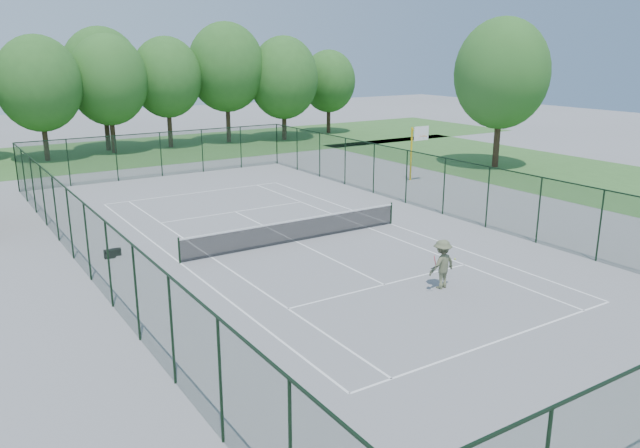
{
  "coord_description": "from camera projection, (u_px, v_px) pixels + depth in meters",
  "views": [
    {
      "loc": [
        -13.7,
        -23.26,
        8.39
      ],
      "look_at": [
        0.0,
        -2.0,
        1.3
      ],
      "focal_mm": 35.0,
      "sensor_mm": 36.0,
      "label": 1
    }
  ],
  "objects": [
    {
      "name": "ground",
      "position": [
        296.0,
        242.0,
        28.23
      ],
      "size": [
        140.0,
        140.0,
        0.0
      ],
      "primitive_type": "plane",
      "color": "gray",
      "rests_on": "ground"
    },
    {
      "name": "grass_far",
      "position": [
        115.0,
        153.0,
        52.51
      ],
      "size": [
        80.0,
        16.0,
        0.01
      ],
      "primitive_type": "cube",
      "color": "#3F7331",
      "rests_on": "ground"
    },
    {
      "name": "fence_enclosure",
      "position": [
        296.0,
        208.0,
        27.81
      ],
      "size": [
        18.05,
        36.05,
        3.02
      ],
      "color": "#193521",
      "rests_on": "ground"
    },
    {
      "name": "sports_bag_a",
      "position": [
        110.0,
        254.0,
        25.98
      ],
      "size": [
        0.46,
        0.29,
        0.35
      ],
      "primitive_type": "cube",
      "rotation": [
        0.0,
        0.0,
        -0.07
      ],
      "color": "black",
      "rests_on": "ground"
    },
    {
      "name": "court_lines",
      "position": [
        296.0,
        242.0,
        28.23
      ],
      "size": [
        11.05,
        23.85,
        0.01
      ],
      "color": "white",
      "rests_on": "ground"
    },
    {
      "name": "tree_side",
      "position": [
        502.0,
        74.0,
        44.43
      ],
      "size": [
        6.74,
        6.74,
        10.67
      ],
      "color": "#3C291D",
      "rests_on": "ground"
    },
    {
      "name": "tennis_player",
      "position": [
        442.0,
        264.0,
        22.53
      ],
      "size": [
        1.94,
        0.95,
        1.82
      ],
      "color": "#5C6244",
      "rests_on": "ground"
    },
    {
      "name": "tree_line_far",
      "position": [
        108.0,
        80.0,
        50.89
      ],
      "size": [
        39.4,
        6.4,
        9.7
      ],
      "color": "#3C291D",
      "rests_on": "ground"
    },
    {
      "name": "basketball_goal",
      "position": [
        417.0,
        142.0,
        40.5
      ],
      "size": [
        1.2,
        1.43,
        3.65
      ],
      "color": "yellow",
      "rests_on": "ground"
    },
    {
      "name": "sports_bag_b",
      "position": [
        116.0,
        252.0,
        26.32
      ],
      "size": [
        0.41,
        0.29,
        0.3
      ],
      "primitive_type": "cube",
      "rotation": [
        0.0,
        0.0,
        -0.17
      ],
      "color": "black",
      "rests_on": "ground"
    },
    {
      "name": "tennis_net",
      "position": [
        296.0,
        229.0,
        28.08
      ],
      "size": [
        11.08,
        0.08,
        1.1
      ],
      "color": "black",
      "rests_on": "ground"
    },
    {
      "name": "grass_side",
      "position": [
        559.0,
        173.0,
        43.99
      ],
      "size": [
        14.0,
        40.0,
        0.01
      ],
      "primitive_type": "cube",
      "color": "#3F7331",
      "rests_on": "ground"
    }
  ]
}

